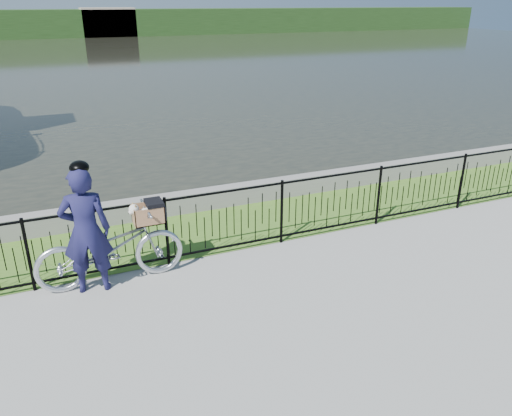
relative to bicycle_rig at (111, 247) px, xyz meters
name	(u,v)px	position (x,y,z in m)	size (l,w,h in m)	color
ground	(266,301)	(1.89, -1.40, -0.57)	(120.00, 120.00, 0.00)	gray
grass_strip	(209,229)	(1.89, 1.20, -0.57)	(60.00, 2.00, 0.01)	#466E22
water	(74,61)	(1.89, 31.60, -0.57)	(120.00, 120.00, 0.00)	#28281E
quay_wall	(193,201)	(1.89, 2.20, -0.37)	(60.00, 0.30, 0.40)	slate
fence	(227,221)	(1.89, 0.20, 0.00)	(14.00, 0.06, 1.15)	black
far_treeline	(53,23)	(1.89, 58.60, 0.93)	(120.00, 6.00, 3.00)	#214018
far_building_right	(108,22)	(7.89, 57.10, 1.03)	(6.00, 3.00, 3.20)	gray
bicycle_rig	(111,247)	(0.00, 0.00, 0.00)	(2.15, 0.75, 1.22)	silver
cyclist	(86,230)	(-0.31, -0.10, 0.39)	(0.74, 0.54, 1.95)	#17173F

